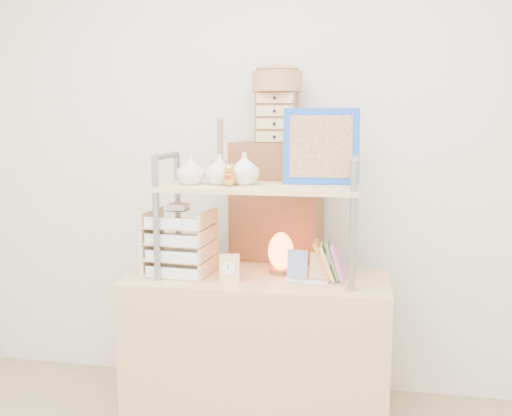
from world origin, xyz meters
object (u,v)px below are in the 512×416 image
(letter_tray, at_px, (179,246))
(cabinet, at_px, (277,271))
(desk, at_px, (258,353))
(salt_lamp, at_px, (281,252))

(letter_tray, bearing_deg, cabinet, 44.58)
(desk, distance_m, cabinet, 0.48)
(desk, height_order, cabinet, cabinet)
(cabinet, xyz_separation_m, letter_tray, (-0.40, -0.40, 0.21))
(cabinet, height_order, letter_tray, cabinet)
(desk, xyz_separation_m, salt_lamp, (0.10, 0.07, 0.47))
(salt_lamp, bearing_deg, letter_tray, -168.05)
(letter_tray, bearing_deg, salt_lamp, 11.95)
(desk, xyz_separation_m, letter_tray, (-0.37, -0.03, 0.51))
(desk, xyz_separation_m, cabinet, (0.03, 0.37, 0.30))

